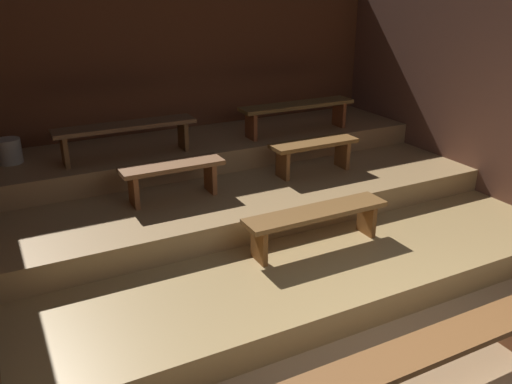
{
  "coord_description": "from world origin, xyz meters",
  "views": [
    {
      "loc": [
        -2.55,
        -1.65,
        2.75
      ],
      "look_at": [
        -0.09,
        3.06,
        0.61
      ],
      "focal_mm": 37.45,
      "sensor_mm": 36.0,
      "label": 1
    }
  ],
  "objects_px": {
    "bench_upper_left": "(126,130)",
    "pail_upper": "(9,151)",
    "bench_upper_right": "(297,109)",
    "bench_floor_center": "(424,354)",
    "bench_lower_center": "(316,218)",
    "bench_middle_right": "(314,149)",
    "bench_middle_left": "(172,172)"
  },
  "relations": [
    {
      "from": "bench_floor_center",
      "to": "bench_lower_center",
      "type": "distance_m",
      "value": 1.81
    },
    {
      "from": "bench_upper_left",
      "to": "pail_upper",
      "type": "distance_m",
      "value": 1.3
    },
    {
      "from": "bench_middle_left",
      "to": "bench_upper_right",
      "type": "distance_m",
      "value": 2.21
    },
    {
      "from": "bench_middle_left",
      "to": "pail_upper",
      "type": "height_order",
      "value": "pail_upper"
    },
    {
      "from": "bench_middle_left",
      "to": "bench_middle_right",
      "type": "xyz_separation_m",
      "value": [
        1.77,
        0.0,
        0.0
      ]
    },
    {
      "from": "bench_floor_center",
      "to": "bench_upper_right",
      "type": "relative_size",
      "value": 1.37
    },
    {
      "from": "bench_lower_center",
      "to": "bench_middle_right",
      "type": "height_order",
      "value": "bench_middle_right"
    },
    {
      "from": "bench_middle_left",
      "to": "bench_upper_right",
      "type": "relative_size",
      "value": 0.68
    },
    {
      "from": "bench_middle_left",
      "to": "bench_upper_right",
      "type": "height_order",
      "value": "bench_upper_right"
    },
    {
      "from": "bench_middle_right",
      "to": "bench_upper_left",
      "type": "relative_size",
      "value": 0.68
    },
    {
      "from": "bench_floor_center",
      "to": "pail_upper",
      "type": "bearing_deg",
      "value": 118.19
    },
    {
      "from": "bench_middle_right",
      "to": "pail_upper",
      "type": "relative_size",
      "value": 3.95
    },
    {
      "from": "bench_middle_right",
      "to": "bench_upper_right",
      "type": "distance_m",
      "value": 0.9
    },
    {
      "from": "bench_lower_center",
      "to": "bench_upper_left",
      "type": "xyz_separation_m",
      "value": [
        -1.29,
        2.01,
        0.54
      ]
    },
    {
      "from": "bench_lower_center",
      "to": "bench_upper_left",
      "type": "bearing_deg",
      "value": 122.59
    },
    {
      "from": "bench_lower_center",
      "to": "bench_middle_right",
      "type": "relative_size",
      "value": 1.36
    },
    {
      "from": "bench_upper_right",
      "to": "pail_upper",
      "type": "relative_size",
      "value": 5.82
    },
    {
      "from": "bench_middle_left",
      "to": "bench_upper_left",
      "type": "bearing_deg",
      "value": 107.61
    },
    {
      "from": "bench_floor_center",
      "to": "pail_upper",
      "type": "xyz_separation_m",
      "value": [
        -2.24,
        4.18,
        0.62
      ]
    },
    {
      "from": "bench_floor_center",
      "to": "bench_middle_right",
      "type": "height_order",
      "value": "bench_middle_right"
    },
    {
      "from": "bench_middle_right",
      "to": "bench_upper_left",
      "type": "xyz_separation_m",
      "value": [
        -2.03,
        0.81,
        0.29
      ]
    },
    {
      "from": "bench_middle_left",
      "to": "pail_upper",
      "type": "relative_size",
      "value": 3.95
    },
    {
      "from": "bench_upper_right",
      "to": "pail_upper",
      "type": "height_order",
      "value": "bench_upper_right"
    },
    {
      "from": "bench_lower_center",
      "to": "pail_upper",
      "type": "relative_size",
      "value": 5.39
    },
    {
      "from": "bench_lower_center",
      "to": "bench_middle_right",
      "type": "xyz_separation_m",
      "value": [
        0.75,
        1.2,
        0.26
      ]
    },
    {
      "from": "bench_lower_center",
      "to": "pail_upper",
      "type": "distance_m",
      "value": 3.5
    },
    {
      "from": "bench_middle_right",
      "to": "bench_upper_right",
      "type": "bearing_deg",
      "value": 72.39
    },
    {
      "from": "pail_upper",
      "to": "bench_floor_center",
      "type": "bearing_deg",
      "value": -61.81
    },
    {
      "from": "bench_lower_center",
      "to": "bench_middle_left",
      "type": "bearing_deg",
      "value": 130.62
    },
    {
      "from": "bench_middle_left",
      "to": "bench_middle_right",
      "type": "relative_size",
      "value": 1.0
    },
    {
      "from": "bench_upper_right",
      "to": "bench_upper_left",
      "type": "bearing_deg",
      "value": 180.0
    },
    {
      "from": "bench_floor_center",
      "to": "bench_middle_left",
      "type": "bearing_deg",
      "value": 104.32
    }
  ]
}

